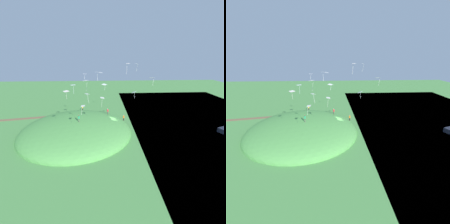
# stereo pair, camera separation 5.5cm
# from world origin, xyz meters

# --- Properties ---
(ground_plane) EXTENTS (160.00, 160.00, 0.00)m
(ground_plane) POSITION_xyz_m (0.00, 0.00, 0.00)
(ground_plane) COLOR #4F9146
(lake_water) EXTENTS (44.75, 80.00, 0.40)m
(lake_water) POSITION_xyz_m (-27.99, 0.00, -0.20)
(lake_water) COLOR #3A5A85
(lake_water) RESTS_ON ground_plane
(grass_hill) EXTENTS (27.45, 27.41, 6.69)m
(grass_hill) POSITION_xyz_m (9.03, 2.34, 0.00)
(grass_hill) COLOR #529C49
(grass_hill) RESTS_ON ground_plane
(dirt_path) EXTENTS (17.84, 4.63, 0.04)m
(dirt_path) POSITION_xyz_m (25.03, -7.58, 0.02)
(dirt_path) COLOR brown
(dirt_path) RESTS_ON ground_plane
(person_watching_kites) EXTENTS (0.45, 0.45, 1.83)m
(person_watching_kites) POSITION_xyz_m (7.93, 4.06, 4.46)
(person_watching_kites) COLOR #584948
(person_watching_kites) RESTS_ON grass_hill
(person_on_hilltop) EXTENTS (0.58, 0.58, 1.60)m
(person_on_hilltop) POSITION_xyz_m (8.74, -9.98, 2.46)
(person_on_hilltop) COLOR black
(person_on_hilltop) RESTS_ON grass_hill
(person_near_shore) EXTENTS (0.65, 0.65, 1.66)m
(person_near_shore) POSITION_xyz_m (-3.39, -1.99, 1.97)
(person_near_shore) COLOR #2F292A
(person_near_shore) RESTS_ON grass_hill
(person_with_child) EXTENTS (0.55, 0.55, 1.63)m
(person_with_child) POSITION_xyz_m (0.93, -4.06, 3.21)
(person_with_child) COLOR #504243
(person_with_child) RESTS_ON grass_hill
(kite_0) EXTENTS (1.16, 1.32, 1.64)m
(kite_0) POSITION_xyz_m (-5.15, 2.35, 9.92)
(kite_0) COLOR white
(kite_1) EXTENTS (0.96, 1.00, 2.01)m
(kite_1) POSITION_xyz_m (5.19, 9.88, 11.30)
(kite_1) COLOR white
(kite_2) EXTENTS (0.72, 1.00, 1.77)m
(kite_2) POSITION_xyz_m (5.93, 11.24, 9.44)
(kite_2) COLOR white
(kite_3) EXTENTS (0.95, 0.81, 1.44)m
(kite_3) POSITION_xyz_m (6.16, 2.34, 14.19)
(kite_3) COLOR white
(kite_4) EXTENTS (0.84, 1.14, 2.10)m
(kite_4) POSITION_xyz_m (2.37, 8.05, 10.09)
(kite_4) COLOR white
(kite_5) EXTENTS (1.00, 0.79, 1.47)m
(kite_5) POSITION_xyz_m (-7.07, 9.44, 14.20)
(kite_5) COLOR white
(kite_6) EXTENTS (1.24, 1.37, 2.29)m
(kite_6) POSITION_xyz_m (5.78, 5.21, 13.12)
(kite_6) COLOR white
(kite_7) EXTENTS (0.61, 0.72, 1.96)m
(kite_7) POSITION_xyz_m (-5.93, 0.16, 16.11)
(kite_7) COLOR white
(kite_8) EXTENTS (0.63, 0.87, 1.85)m
(kite_8) POSITION_xyz_m (-2.20, 10.57, 16.82)
(kite_8) COLOR silver
(kite_9) EXTENTS (1.17, 1.04, 1.89)m
(kite_9) POSITION_xyz_m (8.27, 6.52, 12.45)
(kite_9) COLOR silver
(kite_10) EXTENTS (1.07, 1.08, 1.51)m
(kite_10) POSITION_xyz_m (8.18, 13.66, 12.75)
(kite_10) COLOR silver
(kite_11) EXTENTS (1.19, 1.30, 1.20)m
(kite_11) POSITION_xyz_m (1.91, 7.62, 12.76)
(kite_11) COLOR white
(kite_12) EXTENTS (1.29, 1.36, 1.50)m
(kite_12) POSITION_xyz_m (2.87, 11.79, 15.56)
(kite_12) COLOR white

